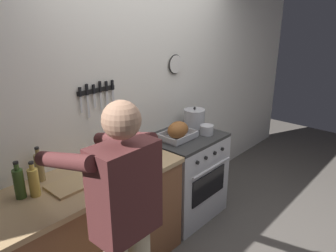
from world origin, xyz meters
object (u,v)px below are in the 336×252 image
object	(u,v)px
bottle_hot_sauce	(131,144)
bottle_dish_soap	(121,148)
cutting_board	(74,184)
bottle_vinegar	(39,167)
saucepan	(207,130)
bottle_soy_sauce	(107,150)
stock_pot	(194,118)
bottle_olive_oil	(19,183)
stove	(184,176)
bottle_cooking_oil	(34,182)
roasting_pan	(178,131)
person_cook	(124,218)

from	to	relation	value
bottle_hot_sauce	bottle_dish_soap	bearing A→B (deg)	-167.56
cutting_board	bottle_vinegar	bearing A→B (deg)	117.16
saucepan	bottle_vinegar	xyz separation A→B (m)	(-1.61, 0.36, 0.06)
bottle_soy_sauce	bottle_dish_soap	size ratio (longest dim) A/B	1.10
stock_pot	bottle_olive_oil	world-z (taller)	bottle_olive_oil
bottle_vinegar	cutting_board	bearing A→B (deg)	-62.84
bottle_dish_soap	bottle_soy_sauce	bearing A→B (deg)	157.98
stock_pot	stove	bearing A→B (deg)	-161.08
stove	bottle_dish_soap	world-z (taller)	bottle_dish_soap
bottle_cooking_oil	bottle_vinegar	xyz separation A→B (m)	(0.13, 0.17, 0.01)
roasting_pan	cutting_board	xyz separation A→B (m)	(-1.20, -0.02, -0.07)
bottle_dish_soap	bottle_olive_oil	distance (m)	0.87
saucepan	cutting_board	bearing A→B (deg)	175.45
cutting_board	bottle_olive_oil	world-z (taller)	bottle_olive_oil
roasting_pan	cutting_board	distance (m)	1.20
saucepan	bottle_dish_soap	distance (m)	0.97
stove	person_cook	bearing A→B (deg)	-154.76
cutting_board	bottle_hot_sauce	bearing A→B (deg)	11.30
stove	bottle_cooking_oil	bearing A→B (deg)	178.03
bottle_olive_oil	bottle_vinegar	distance (m)	0.24
person_cook	bottle_cooking_oil	world-z (taller)	person_cook
cutting_board	bottle_soy_sauce	bearing A→B (deg)	19.84
roasting_pan	bottle_soy_sauce	world-z (taller)	bottle_soy_sauce
person_cook	stock_pot	size ratio (longest dim) A/B	7.25
bottle_soy_sauce	bottle_cooking_oil	xyz separation A→B (m)	(-0.68, -0.08, 0.01)
bottle_soy_sauce	cutting_board	bearing A→B (deg)	-160.16
person_cook	saucepan	world-z (taller)	person_cook
stock_pot	cutting_board	xyz separation A→B (m)	(-1.58, -0.11, -0.09)
roasting_pan	saucepan	size ratio (longest dim) A/B	2.55
stock_pot	bottle_olive_oil	xyz separation A→B (m)	(-1.91, 0.01, 0.01)
roasting_pan	saucepan	bearing A→B (deg)	-25.78
person_cook	bottle_hot_sauce	size ratio (longest dim) A/B	9.53
person_cook	bottle_dish_soap	size ratio (longest dim) A/B	7.84
person_cook	bottle_olive_oil	xyz separation A→B (m)	(-0.26, 0.75, 0.06)
saucepan	bottle_hot_sauce	size ratio (longest dim) A/B	0.79
roasting_pan	bottle_vinegar	distance (m)	1.34
person_cook	bottle_soy_sauce	distance (m)	0.92
cutting_board	bottle_vinegar	distance (m)	0.29
stock_pot	saucepan	xyz separation A→B (m)	(-0.09, -0.23, -0.05)
bottle_cooking_oil	person_cook	bearing A→B (deg)	-75.06
roasting_pan	bottle_soy_sauce	distance (m)	0.78
bottle_cooking_oil	bottle_olive_oil	size ratio (longest dim) A/B	0.95
saucepan	stove	bearing A→B (deg)	144.26
bottle_cooking_oil	bottle_vinegar	distance (m)	0.22
saucepan	bottle_hot_sauce	distance (m)	0.84
roasting_pan	person_cook	bearing A→B (deg)	-152.69
person_cook	bottle_olive_oil	distance (m)	0.79
saucepan	cutting_board	world-z (taller)	saucepan
cutting_board	bottle_vinegar	size ratio (longest dim) A/B	1.35
roasting_pan	saucepan	world-z (taller)	roasting_pan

